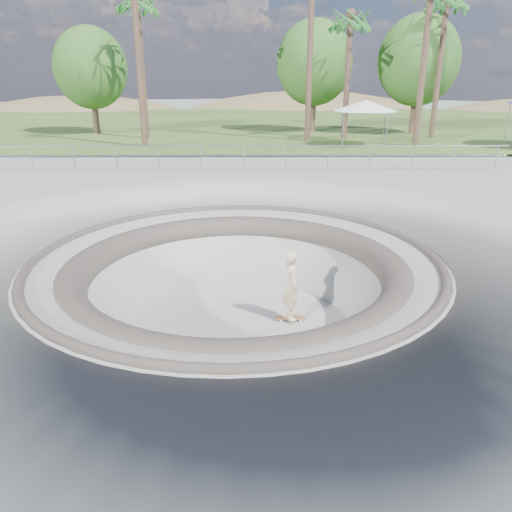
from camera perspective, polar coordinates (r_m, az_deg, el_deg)
name	(u,v)px	position (r m, az deg, el deg)	size (l,w,h in m)	color
ground	(236,259)	(12.52, -2.33, -0.29)	(180.00, 180.00, 0.00)	#9D9E98
skate_bowl	(237,323)	(13.27, -2.22, -7.71)	(14.00, 14.00, 4.10)	#9D9E98
grass_strip	(248,123)	(45.92, -0.97, 14.94)	(180.00, 36.00, 0.12)	#385321
distant_hills	(277,162)	(69.91, 2.38, 10.73)	(103.20, 45.00, 28.60)	olive
safety_railing	(243,156)	(24.01, -1.45, 11.32)	(25.00, 0.06, 1.03)	gray
skateboard	(291,318)	(13.58, 3.99, -7.09)	(0.79, 0.22, 0.08)	olive
skater	(292,286)	(13.17, 4.09, -3.39)	(0.68, 0.45, 1.88)	beige
canopy_white	(366,106)	(31.18, 12.44, 16.42)	(5.15, 5.15, 2.64)	gray
palm_b	(137,6)	(35.23, -13.40, 26.01)	(2.60, 2.60, 9.42)	brown
palm_d	(351,22)	(34.57, 10.76, 24.76)	(2.60, 2.60, 8.42)	brown
palm_f	(447,5)	(36.67, 20.96, 25.20)	(2.60, 2.60, 9.51)	brown
bushy_tree_left	(90,68)	(38.88, -18.40, 19.70)	(5.09, 4.63, 7.35)	brown
bushy_tree_mid	(314,63)	(38.75, 6.70, 21.06)	(5.50, 5.00, 7.93)	brown
bushy_tree_right	(419,61)	(38.81, 18.10, 20.46)	(5.64, 5.12, 8.13)	brown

